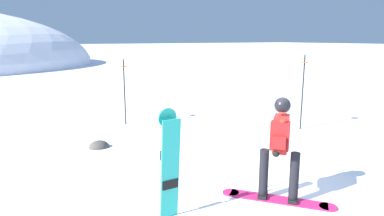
# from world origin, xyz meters

# --- Properties ---
(ground_plane) EXTENTS (300.00, 300.00, 0.00)m
(ground_plane) POSITION_xyz_m (0.00, 0.00, 0.00)
(ground_plane) COLOR white
(snowboarder_main) EXTENTS (1.29, 1.47, 1.71)m
(snowboarder_main) POSITION_xyz_m (-0.26, -0.27, 0.92)
(snowboarder_main) COLOR #D11E5B
(snowboarder_main) RESTS_ON ground
(spare_snowboard) EXTENTS (0.28, 0.17, 1.66)m
(spare_snowboard) POSITION_xyz_m (-2.01, 0.15, 0.84)
(spare_snowboard) COLOR #23B7A3
(spare_snowboard) RESTS_ON ground
(piste_marker_near) EXTENTS (0.20, 0.20, 2.20)m
(piste_marker_near) POSITION_xyz_m (3.57, 2.72, 1.24)
(piste_marker_near) COLOR black
(piste_marker_near) RESTS_ON ground
(piste_marker_far) EXTENTS (0.20, 0.20, 2.04)m
(piste_marker_far) POSITION_xyz_m (-0.65, 5.83, 1.16)
(piste_marker_far) COLOR black
(piste_marker_far) RESTS_ON ground
(rock_dark) EXTENTS (0.49, 0.42, 0.34)m
(rock_dark) POSITION_xyz_m (-2.00, 3.99, 0.00)
(rock_dark) COLOR #4C4742
(rock_dark) RESTS_ON ground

